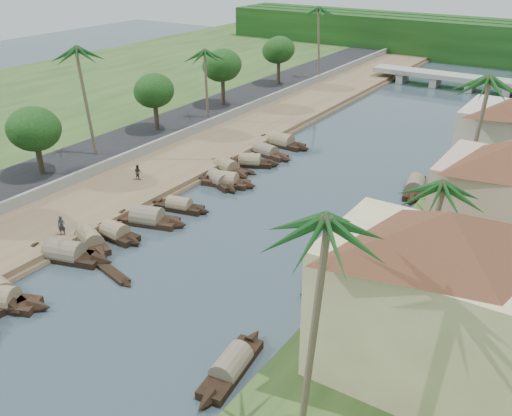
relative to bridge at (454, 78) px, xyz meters
The scene contains 37 objects.
ground 72.02m from the bridge, 90.00° to the right, with size 220.00×220.00×0.00m, color #32424B.
left_bank 54.42m from the bridge, 107.10° to the right, with size 10.00×180.00×0.80m, color brown.
right_bank 55.37m from the bridge, 69.93° to the right, with size 16.00×180.00×1.20m, color #2A451B.
road 57.49m from the bridge, 115.23° to the right, with size 8.00×180.00×1.40m, color black.
retaining_wall 55.79m from the bridge, 111.23° to the right, with size 0.40×180.00×1.10m, color gray.
far_left_fill 72.84m from the bridge, 134.44° to the right, with size 45.00×220.00×1.35m, color #2A451B.
treeline 28.09m from the bridge, 90.00° to the left, with size 120.00×14.00×8.00m.
bridge is the anchor object (origin of this frame).
building_near 76.54m from the bridge, 75.61° to the right, with size 14.85×14.85×10.20m.
sampan_3 75.90m from the bridge, 97.67° to the right, with size 9.04×4.21×2.37m.
sampan_4 73.32m from the bridge, 97.95° to the right, with size 7.44×4.28×2.12m.
sampan_5 71.05m from the bridge, 97.53° to the right, with size 6.38×1.95×2.05m.
sampan_6 67.44m from the bridge, 97.59° to the right, with size 8.22×4.03×2.38m.
sampan_7 63.68m from the bridge, 97.43° to the right, with size 6.73×2.69×1.82m.
sampan_8 56.37m from the bridge, 98.18° to the right, with size 7.09×3.31×2.15m.
sampan_9 56.61m from the bridge, 99.05° to the right, with size 7.29×4.28×1.91m.
sampan_10 53.52m from the bridge, 101.12° to the right, with size 7.81×3.78×2.13m.
sampan_11 50.53m from the bridge, 100.32° to the right, with size 7.11×4.44×2.07m.
sampan_12 46.76m from the bridge, 101.59° to the right, with size 8.40×2.86×2.00m.
sampan_13 42.87m from the bridge, 103.01° to the right, with size 8.75×2.36×2.35m.
sampan_14 79.35m from the bridge, 83.55° to the right, with size 2.52×8.14×1.98m.
sampan_15 67.50m from the bridge, 81.52° to the right, with size 4.05×7.09×1.94m.
sampan_16 47.30m from the bridge, 78.88° to the right, with size 3.54×8.86×2.14m.
canoe_1 75.05m from the bridge, 93.90° to the right, with size 5.35×2.15×0.86m.
canoe_2 52.42m from the bridge, 99.97° to the right, with size 4.75×0.99×0.69m.
palm_0 83.01m from the bridge, 79.50° to the right, with size 3.20×3.20×13.30m.
palm_1 68.56m from the bridge, 76.42° to the right, with size 3.20×3.20×9.85m.
palm_2 54.80m from the bridge, 73.76° to the right, with size 3.20×3.20×13.69m.
palm_5 64.72m from the bridge, 112.10° to the right, with size 3.20×3.20×13.16m.
palm_6 46.85m from the bridge, 118.50° to the right, with size 3.20×3.20×10.36m.
palm_8 25.54m from the bridge, 152.59° to the right, with size 3.20×3.20×13.08m.
tree_2 70.63m from the bridge, 109.90° to the right, with size 5.28×5.28×6.95m.
tree_3 54.33m from the bridge, 116.32° to the right, with size 4.88×4.88×7.01m.
tree_4 42.05m from the bridge, 125.12° to the right, with size 5.32×5.32×7.87m.
tree_5 30.68m from the bridge, 142.49° to the right, with size 4.97×4.97×7.57m.
person_near 74.54m from the bridge, 99.50° to the right, with size 0.63×0.41×1.73m, color #28262E.
person_far 62.89m from the bridge, 104.32° to the right, with size 0.78×0.60×1.60m, color #333324.
Camera 1 is at (24.64, -28.41, 23.62)m, focal length 40.00 mm.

